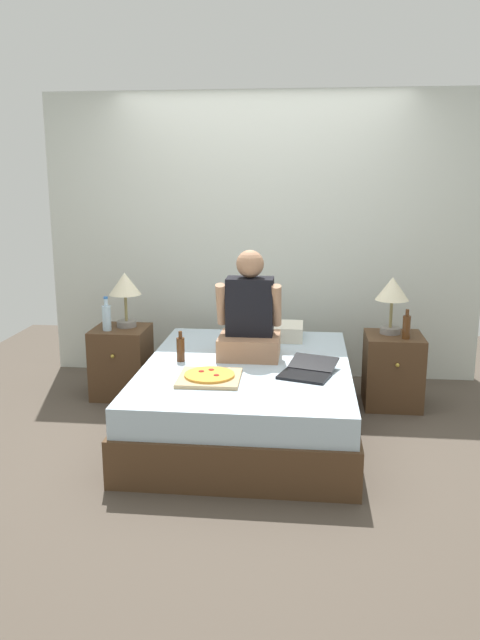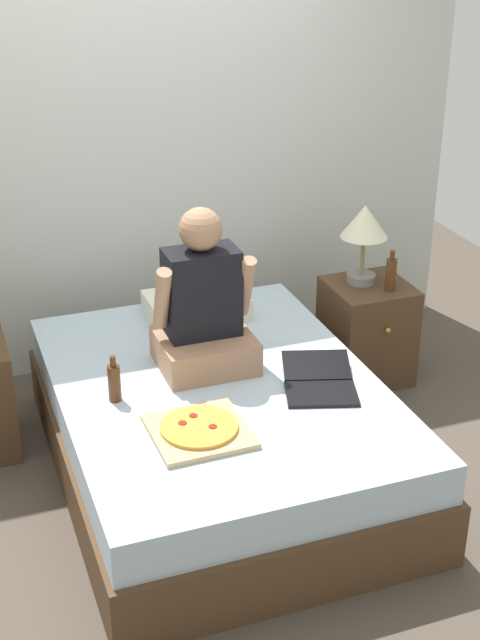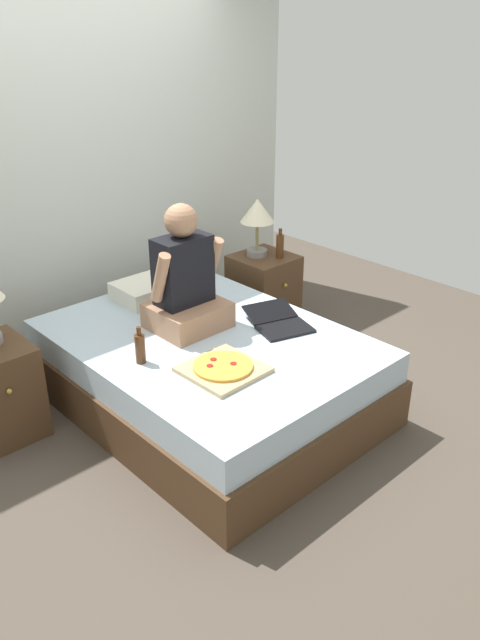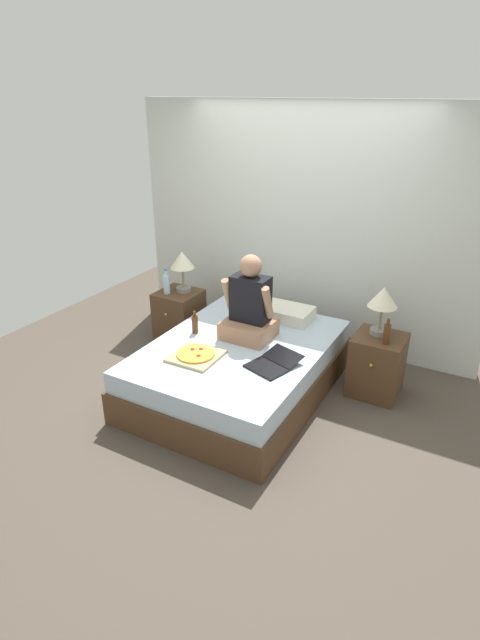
% 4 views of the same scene
% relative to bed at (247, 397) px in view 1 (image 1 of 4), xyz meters
% --- Properties ---
extents(ground_plane, '(5.84, 5.84, 0.00)m').
position_rel_bed_xyz_m(ground_plane, '(0.00, 0.00, -0.24)').
color(ground_plane, '#4C4238').
extents(wall_back, '(3.84, 0.12, 2.50)m').
position_rel_bed_xyz_m(wall_back, '(0.00, 1.36, 1.01)').
color(wall_back, silver).
rests_on(wall_back, ground).
extents(bed, '(1.48, 2.00, 0.49)m').
position_rel_bed_xyz_m(bed, '(0.00, 0.00, 0.00)').
color(bed, '#4C331E').
rests_on(bed, ground).
extents(nightstand_left, '(0.44, 0.47, 0.57)m').
position_rel_bed_xyz_m(nightstand_left, '(-1.10, 0.61, 0.04)').
color(nightstand_left, '#4C331E').
rests_on(nightstand_left, ground).
extents(lamp_on_left_nightstand, '(0.26, 0.26, 0.45)m').
position_rel_bed_xyz_m(lamp_on_left_nightstand, '(-1.06, 0.66, 0.66)').
color(lamp_on_left_nightstand, gray).
rests_on(lamp_on_left_nightstand, nightstand_left).
extents(water_bottle, '(0.07, 0.07, 0.28)m').
position_rel_bed_xyz_m(water_bottle, '(-1.18, 0.52, 0.44)').
color(water_bottle, silver).
rests_on(water_bottle, nightstand_left).
extents(nightstand_right, '(0.44, 0.47, 0.57)m').
position_rel_bed_xyz_m(nightstand_right, '(1.10, 0.61, 0.04)').
color(nightstand_right, '#4C331E').
rests_on(nightstand_right, ground).
extents(lamp_on_right_nightstand, '(0.26, 0.26, 0.45)m').
position_rel_bed_xyz_m(lamp_on_right_nightstand, '(1.07, 0.66, 0.66)').
color(lamp_on_right_nightstand, gray).
rests_on(lamp_on_right_nightstand, nightstand_right).
extents(beer_bottle, '(0.06, 0.06, 0.23)m').
position_rel_bed_xyz_m(beer_bottle, '(1.17, 0.51, 0.43)').
color(beer_bottle, '#512D14').
rests_on(beer_bottle, nightstand_right).
extents(pillow, '(0.52, 0.34, 0.12)m').
position_rel_bed_xyz_m(pillow, '(0.13, 0.72, 0.31)').
color(pillow, silver).
rests_on(pillow, bed).
extents(person_seated, '(0.47, 0.40, 0.78)m').
position_rel_bed_xyz_m(person_seated, '(-0.00, 0.19, 0.54)').
color(person_seated, '#A37556').
rests_on(person_seated, bed).
extents(laptop, '(0.43, 0.49, 0.07)m').
position_rel_bed_xyz_m(laptop, '(0.42, -0.21, 0.27)').
color(laptop, black).
rests_on(laptop, bed).
extents(pizza_box, '(0.41, 0.41, 0.04)m').
position_rel_bed_xyz_m(pizza_box, '(-0.21, -0.38, 0.27)').
color(pizza_box, tan).
rests_on(pizza_box, bed).
extents(beer_bottle_on_bed, '(0.06, 0.06, 0.22)m').
position_rel_bed_xyz_m(beer_bottle_on_bed, '(-0.48, 0.01, 0.34)').
color(beer_bottle_on_bed, '#4C2811').
rests_on(beer_bottle_on_bed, bed).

